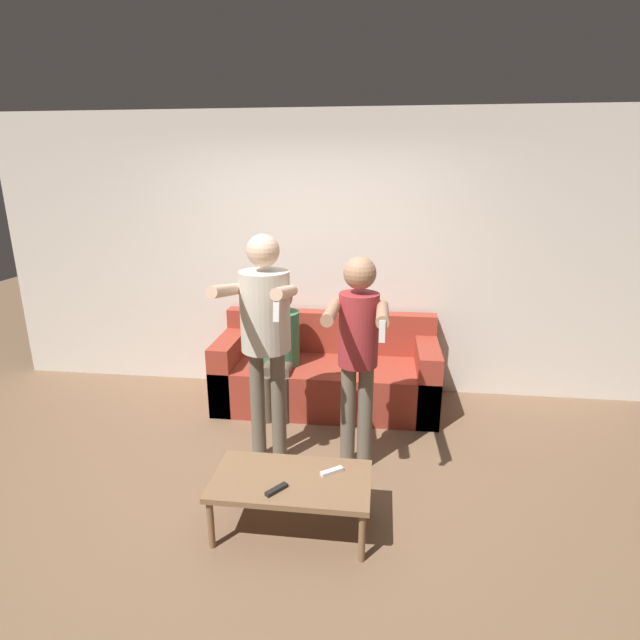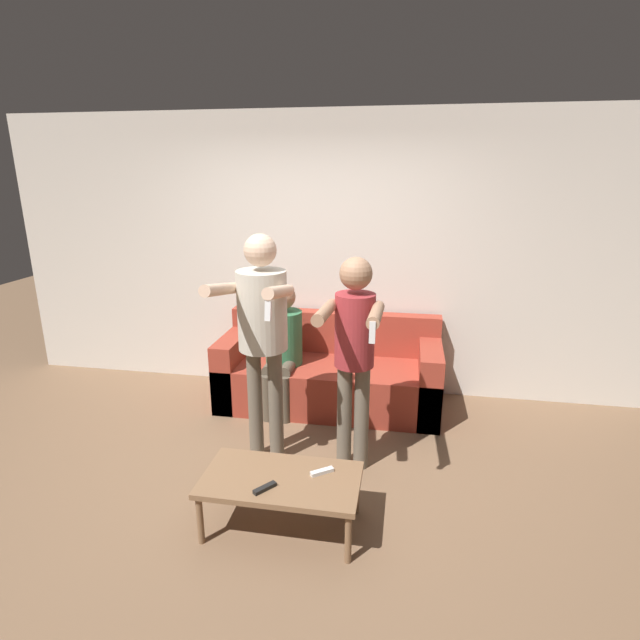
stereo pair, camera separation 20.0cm
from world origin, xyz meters
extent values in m
plane|color=brown|center=(0.00, 0.00, 0.00)|extent=(14.00, 14.00, 0.00)
cube|color=silver|center=(0.00, 1.83, 1.35)|extent=(6.40, 0.06, 2.70)
cube|color=#9E3828|center=(0.16, 1.35, 0.21)|extent=(2.04, 0.81, 0.43)
cube|color=#9E3828|center=(0.16, 1.68, 0.63)|extent=(2.04, 0.16, 0.41)
cube|color=#9E3828|center=(-0.76, 1.35, 0.33)|extent=(0.20, 0.81, 0.65)
cube|color=#9E3828|center=(1.08, 1.35, 0.33)|extent=(0.20, 0.81, 0.65)
cylinder|color=#6B6051|center=(-0.25, 0.37, 0.45)|extent=(0.11, 0.11, 0.91)
cylinder|color=#6B6051|center=(-0.09, 0.37, 0.45)|extent=(0.11, 0.11, 0.91)
cylinder|color=beige|center=(-0.17, 0.37, 1.19)|extent=(0.36, 0.36, 0.58)
sphere|color=beige|center=(-0.17, 0.37, 1.63)|extent=(0.23, 0.23, 0.23)
cylinder|color=beige|center=(-0.37, 0.11, 1.40)|extent=(0.08, 0.55, 0.18)
cylinder|color=beige|center=(0.03, 0.11, 1.40)|extent=(0.08, 0.55, 0.18)
cube|color=white|center=(0.03, -0.16, 1.35)|extent=(0.04, 0.05, 0.13)
cylinder|color=#6B6051|center=(0.43, 0.37, 0.41)|extent=(0.11, 0.11, 0.82)
cylinder|color=#6B6051|center=(0.56, 0.37, 0.41)|extent=(0.11, 0.11, 0.82)
cylinder|color=#9E2D33|center=(0.50, 0.37, 1.08)|extent=(0.28, 0.28, 0.53)
sphere|color=#A87A5B|center=(0.50, 0.37, 1.49)|extent=(0.23, 0.23, 0.23)
cylinder|color=#A87A5B|center=(0.33, 0.08, 1.29)|extent=(0.08, 0.58, 0.13)
cylinder|color=#A87A5B|center=(0.66, 0.08, 1.29)|extent=(0.08, 0.58, 0.13)
cube|color=white|center=(0.66, -0.20, 1.26)|extent=(0.04, 0.04, 0.13)
cylinder|color=brown|center=(-0.33, 0.96, 0.21)|extent=(0.11, 0.11, 0.43)
cylinder|color=brown|center=(-0.18, 0.96, 0.21)|extent=(0.11, 0.11, 0.43)
cylinder|color=brown|center=(-0.33, 1.12, 0.46)|extent=(0.11, 0.32, 0.11)
cylinder|color=brown|center=(-0.18, 1.12, 0.46)|extent=(0.11, 0.32, 0.11)
cylinder|color=#337047|center=(-0.25, 1.28, 0.68)|extent=(0.34, 0.34, 0.50)
sphere|color=#A87A5B|center=(-0.25, 1.28, 1.07)|extent=(0.23, 0.23, 0.23)
cube|color=#846042|center=(0.14, -0.38, 0.34)|extent=(0.97, 0.52, 0.04)
cylinder|color=#846042|center=(-0.30, -0.60, 0.16)|extent=(0.04, 0.04, 0.32)
cylinder|color=#846042|center=(0.58, -0.60, 0.16)|extent=(0.04, 0.04, 0.32)
cylinder|color=#846042|center=(-0.30, -0.16, 0.16)|extent=(0.04, 0.04, 0.32)
cylinder|color=#846042|center=(0.58, -0.16, 0.16)|extent=(0.04, 0.04, 0.32)
cube|color=black|center=(0.08, -0.52, 0.37)|extent=(0.12, 0.14, 0.02)
cube|color=white|center=(0.38, -0.30, 0.37)|extent=(0.14, 0.12, 0.02)
camera|label=1|loc=(0.64, -2.97, 2.16)|focal=28.00mm
camera|label=2|loc=(0.84, -2.94, 2.16)|focal=28.00mm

